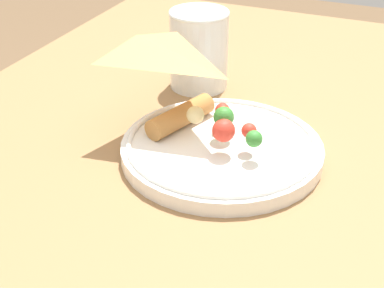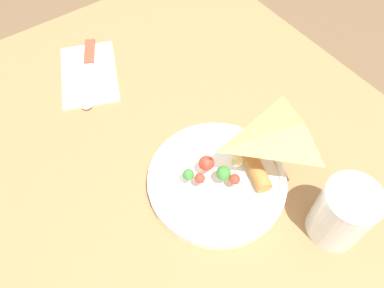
# 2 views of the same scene
# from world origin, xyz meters

# --- Properties ---
(dining_table) EXTENTS (1.04, 0.82, 0.72)m
(dining_table) POSITION_xyz_m (0.00, 0.00, 0.62)
(dining_table) COLOR olive
(dining_table) RESTS_ON ground_plane
(plate_pizza) EXTENTS (0.22, 0.22, 0.06)m
(plate_pizza) POSITION_xyz_m (0.01, 0.04, 0.74)
(plate_pizza) COLOR white
(plate_pizza) RESTS_ON dining_table
(milk_glass) EXTENTS (0.08, 0.08, 0.10)m
(milk_glass) POSITION_xyz_m (0.17, 0.13, 0.77)
(milk_glass) COLOR white
(milk_glass) RESTS_ON dining_table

